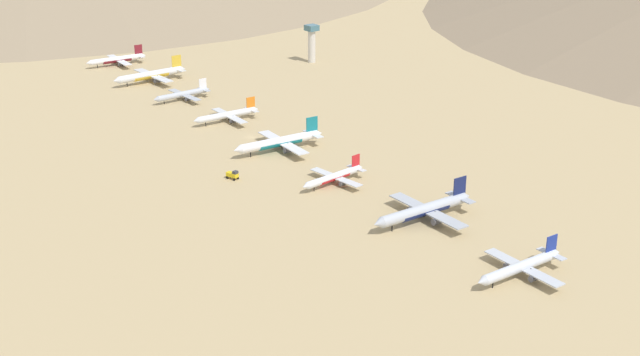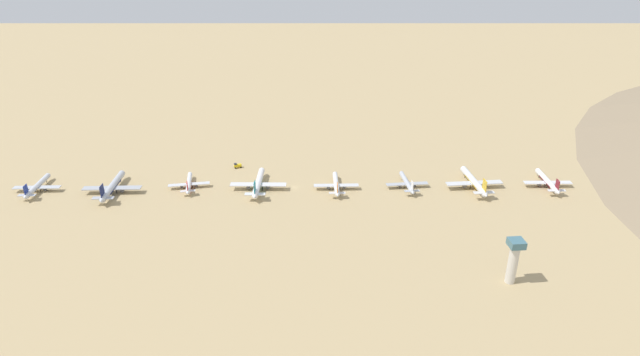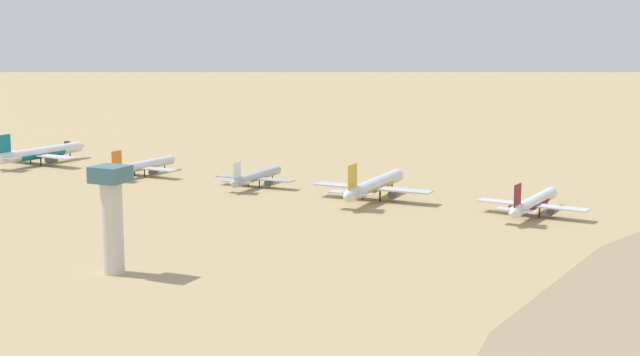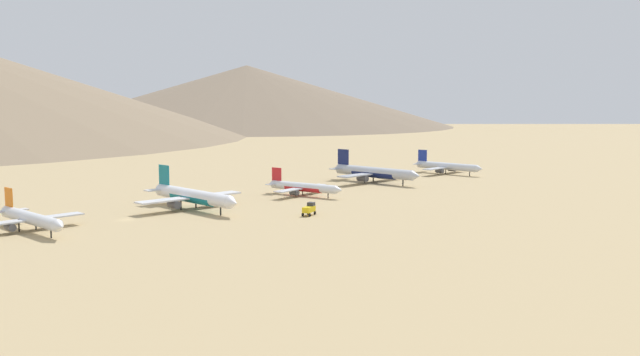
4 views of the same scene
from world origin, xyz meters
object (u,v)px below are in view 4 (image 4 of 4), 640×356
object	(u,v)px
parked_jet_3	(30,218)
parked_jet_4	(192,196)
parked_jet_5	(303,187)
parked_jet_6	(373,172)
parked_jet_7	(446,166)
service_truck	(309,209)

from	to	relation	value
parked_jet_3	parked_jet_4	xyz separation A→B (m)	(4.89, 52.04, 0.84)
parked_jet_3	parked_jet_4	distance (m)	52.28
parked_jet_5	parked_jet_6	distance (m)	49.44
parked_jet_3	parked_jet_6	size ratio (longest dim) A/B	0.79
parked_jet_7	service_truck	xyz separation A→B (m)	(25.98, -130.97, -1.63)
parked_jet_5	parked_jet_4	bearing A→B (deg)	-97.97
parked_jet_5	service_truck	xyz separation A→B (m)	(29.74, -30.94, -1.19)
service_truck	parked_jet_3	bearing A→B (deg)	-121.21
parked_jet_3	parked_jet_6	distance (m)	148.52
parked_jet_4	service_truck	bearing A→B (deg)	23.74
parked_jet_3	parked_jet_4	size ratio (longest dim) A/B	0.80
parked_jet_7	service_truck	bearing A→B (deg)	-78.78
parked_jet_7	parked_jet_5	bearing A→B (deg)	-92.15
parked_jet_7	service_truck	distance (m)	133.53
parked_jet_4	service_truck	size ratio (longest dim) A/B	8.26
parked_jet_7	parked_jet_6	bearing A→B (deg)	-97.67
parked_jet_3	parked_jet_5	distance (m)	99.61
parked_jet_5	service_truck	bearing A→B (deg)	-46.13
parked_jet_7	parked_jet_4	bearing A→B (deg)	-94.02
parked_jet_3	parked_jet_5	size ratio (longest dim) A/B	1.09
parked_jet_4	parked_jet_7	bearing A→B (deg)	85.98
parked_jet_5	parked_jet_6	xyz separation A→B (m)	(-3.06, 49.33, 1.26)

